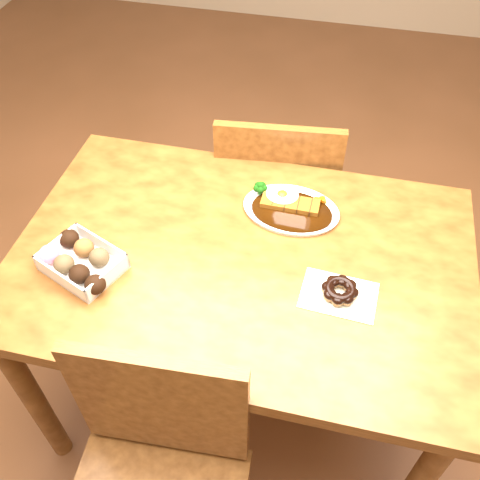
% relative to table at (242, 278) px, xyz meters
% --- Properties ---
extents(ground, '(6.00, 6.00, 0.00)m').
position_rel_table_xyz_m(ground, '(0.00, 0.00, -0.65)').
color(ground, brown).
rests_on(ground, ground).
extents(table, '(1.20, 0.80, 0.75)m').
position_rel_table_xyz_m(table, '(0.00, 0.00, 0.00)').
color(table, '#4B270F').
rests_on(table, ground).
extents(chair_far, '(0.46, 0.46, 0.87)m').
position_rel_table_xyz_m(chair_far, '(0.01, 0.54, -0.17)').
color(chair_far, '#4B270F').
rests_on(chair_far, ground).
extents(katsu_curry_plate, '(0.28, 0.21, 0.05)m').
position_rel_table_xyz_m(katsu_curry_plate, '(0.09, 0.19, 0.11)').
color(katsu_curry_plate, white).
rests_on(katsu_curry_plate, table).
extents(donut_box, '(0.23, 0.21, 0.05)m').
position_rel_table_xyz_m(donut_box, '(-0.39, -0.14, 0.13)').
color(donut_box, white).
rests_on(donut_box, table).
extents(pon_de_ring, '(0.19, 0.14, 0.04)m').
position_rel_table_xyz_m(pon_de_ring, '(0.26, -0.07, 0.12)').
color(pon_de_ring, silver).
rests_on(pon_de_ring, table).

